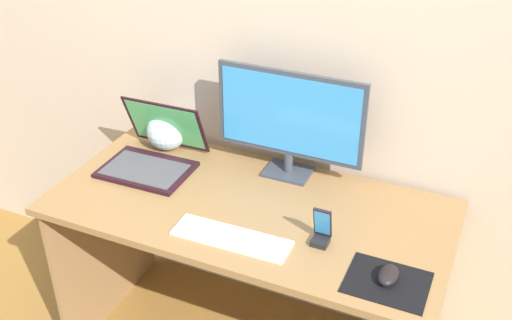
{
  "coord_description": "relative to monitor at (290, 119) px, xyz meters",
  "views": [
    {
      "loc": [
        0.76,
        -1.65,
        2.03
      ],
      "look_at": [
        0.04,
        -0.02,
        0.97
      ],
      "focal_mm": 42.76,
      "sensor_mm": 36.0,
      "label": 1
    }
  ],
  "objects": [
    {
      "name": "wall_back",
      "position": [
        -0.05,
        0.13,
        0.26
      ],
      "size": [
        6.0,
        0.04,
        2.5
      ],
      "primitive_type": "cube",
      "color": "beige",
      "rests_on": "ground_plane"
    },
    {
      "name": "monitor",
      "position": [
        0.0,
        0.0,
        0.0
      ],
      "size": [
        0.58,
        0.14,
        0.43
      ],
      "color": "#373E4A",
      "rests_on": "desk"
    },
    {
      "name": "laptop",
      "position": [
        -0.52,
        -0.16,
        -0.19
      ],
      "size": [
        0.35,
        0.35,
        0.24
      ],
      "color": "black",
      "rests_on": "desk"
    },
    {
      "name": "phone_in_dock",
      "position": [
        0.26,
        -0.36,
        -0.19
      ],
      "size": [
        0.06,
        0.06,
        0.14
      ],
      "color": "black",
      "rests_on": "desk"
    },
    {
      "name": "mousepad",
      "position": [
        0.51,
        -0.46,
        -0.23
      ],
      "size": [
        0.25,
        0.2,
        0.0
      ],
      "primitive_type": "cube",
      "color": "black",
      "rests_on": "desk"
    },
    {
      "name": "desk",
      "position": [
        -0.05,
        -0.26,
        -0.39
      ],
      "size": [
        1.45,
        0.7,
        0.76
      ],
      "color": "olive",
      "rests_on": "ground_plane"
    },
    {
      "name": "fishbowl",
      "position": [
        -0.54,
        -0.01,
        -0.16
      ],
      "size": [
        0.17,
        0.17,
        0.17
      ],
      "primitive_type": "sphere",
      "color": "silver",
      "rests_on": "desk"
    },
    {
      "name": "mouse",
      "position": [
        0.5,
        -0.45,
        -0.22
      ],
      "size": [
        0.07,
        0.1,
        0.04
      ],
      "primitive_type": "ellipsoid",
      "rotation": [
        0.0,
        0.0,
        -0.06
      ],
      "color": "black",
      "rests_on": "mousepad"
    },
    {
      "name": "keyboard_external",
      "position": [
        -0.02,
        -0.47,
        -0.23
      ],
      "size": [
        0.41,
        0.13,
        0.01
      ],
      "primitive_type": "cube",
      "rotation": [
        0.0,
        0.0,
        0.02
      ],
      "color": "white",
      "rests_on": "desk"
    }
  ]
}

